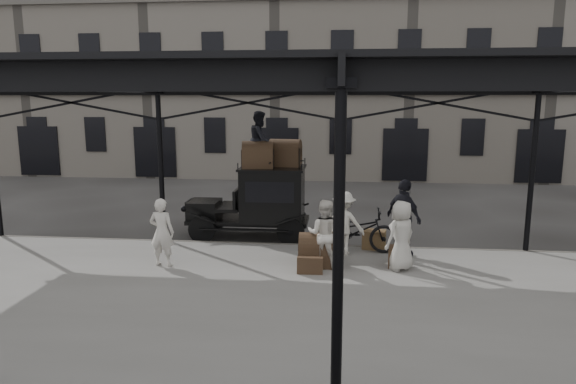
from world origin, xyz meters
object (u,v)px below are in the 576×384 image
Objects in this scene: porter_official at (404,218)px; steamer_trunk_roof_near at (258,157)px; bicycle at (356,231)px; porter_left at (162,232)px; steamer_trunk_platform at (318,252)px; taxi at (262,199)px.

steamer_trunk_roof_near is at bearing 33.13° from porter_official.
bicycle is (-1.21, 0.14, -0.41)m from porter_official.
porter_official is at bearing -160.97° from porter_left.
bicycle is at bearing 52.30° from steamer_trunk_platform.
porter_left is at bearing 107.88° from bicycle.
porter_left is 0.75× the size of bicycle.
bicycle is 2.37× the size of steamer_trunk_platform.
porter_official is 1.29m from bicycle.
steamer_trunk_roof_near is (1.88, 2.99, 1.52)m from porter_left.
porter_official is at bearing -24.32° from taxi.
porter_left reaches higher than bicycle.
steamer_trunk_roof_near is (-0.08, -0.25, 1.30)m from taxi.
steamer_trunk_platform is (3.77, 0.36, -0.49)m from porter_left.
taxi is 3.79m from porter_left.
taxi reaches higher than porter_official.
bicycle is at bearing -31.97° from steamer_trunk_roof_near.
taxi is at bearing 66.30° from steamer_trunk_roof_near.
taxi is 4.12× the size of steamer_trunk_roof_near.
steamer_trunk_roof_near is at bearing 124.99° from steamer_trunk_platform.
porter_left is 6.09m from porter_official.
porter_official reaches higher than porter_left.
porter_official is at bearing -97.60° from bicycle.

